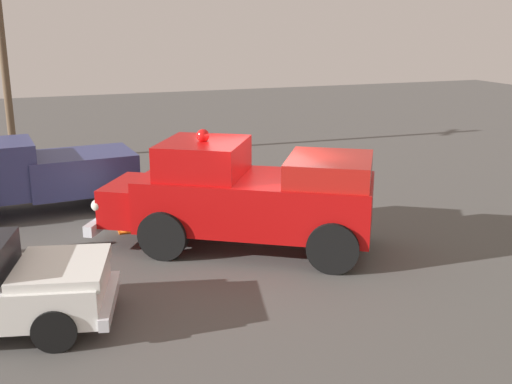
# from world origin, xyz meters

# --- Properties ---
(ground_plane) EXTENTS (60.00, 60.00, 0.00)m
(ground_plane) POSITION_xyz_m (0.00, 0.00, 0.00)
(ground_plane) COLOR #514F4C
(vintage_fire_truck) EXTENTS (4.98, 6.20, 2.59)m
(vintage_fire_truck) POSITION_xyz_m (-0.02, 0.47, 1.20)
(vintage_fire_truck) COLOR black
(vintage_fire_truck) RESTS_ON ground
(parked_pickup) EXTENTS (2.37, 4.94, 1.90)m
(parked_pickup) POSITION_xyz_m (4.32, 4.56, 0.99)
(parked_pickup) COLOR black
(parked_pickup) RESTS_ON ground
(utility_pole) EXTENTS (1.17, 1.39, 7.85)m
(utility_pole) POSITION_xyz_m (10.85, 5.34, 4.07)
(utility_pole) COLOR brown
(utility_pole) RESTS_ON ground
(traffic_cone) EXTENTS (0.40, 0.40, 0.64)m
(traffic_cone) POSITION_xyz_m (1.93, 2.77, 0.31)
(traffic_cone) COLOR orange
(traffic_cone) RESTS_ON ground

